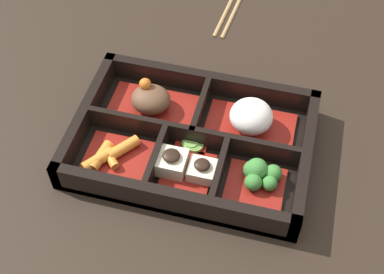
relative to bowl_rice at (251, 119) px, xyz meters
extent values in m
plane|color=black|center=(-0.07, -0.05, -0.03)|extent=(3.00, 3.00, 0.00)
cube|color=black|center=(-0.07, -0.05, -0.03)|extent=(0.32, 0.22, 0.01)
cube|color=black|center=(-0.07, -0.15, -0.01)|extent=(0.32, 0.01, 0.04)
cube|color=black|center=(-0.07, 0.06, -0.01)|extent=(0.32, 0.01, 0.04)
cube|color=black|center=(-0.23, -0.05, -0.01)|extent=(0.01, 0.22, 0.04)
cube|color=black|center=(0.08, -0.05, -0.01)|extent=(0.01, 0.22, 0.04)
cube|color=black|center=(-0.07, -0.05, -0.01)|extent=(0.29, 0.01, 0.04)
cube|color=black|center=(-0.11, -0.10, -0.01)|extent=(0.01, 0.09, 0.04)
cube|color=black|center=(-0.02, -0.10, -0.01)|extent=(0.01, 0.09, 0.04)
cube|color=black|center=(-0.07, 0.00, -0.01)|extent=(0.01, 0.10, 0.04)
cube|color=maroon|center=(-0.15, 0.00, -0.02)|extent=(0.13, 0.08, 0.01)
ellipsoid|color=brown|center=(-0.15, 0.00, 0.00)|extent=(0.06, 0.05, 0.04)
sphere|color=#D1661E|center=(-0.15, 0.01, 0.02)|extent=(0.02, 0.02, 0.02)
cube|color=maroon|center=(0.00, 0.00, -0.02)|extent=(0.13, 0.08, 0.01)
ellipsoid|color=silver|center=(0.00, 0.00, 0.01)|extent=(0.06, 0.06, 0.05)
cube|color=maroon|center=(-0.16, -0.10, -0.02)|extent=(0.09, 0.07, 0.01)
cylinder|color=orange|center=(-0.16, -0.09, -0.01)|extent=(0.04, 0.05, 0.02)
cylinder|color=orange|center=(-0.18, -0.11, -0.01)|extent=(0.02, 0.05, 0.01)
cylinder|color=orange|center=(-0.17, -0.11, -0.01)|extent=(0.03, 0.03, 0.01)
cylinder|color=orange|center=(-0.17, -0.09, -0.01)|extent=(0.04, 0.03, 0.01)
cylinder|color=orange|center=(-0.18, -0.11, -0.01)|extent=(0.04, 0.05, 0.02)
cube|color=maroon|center=(-0.07, -0.10, -0.02)|extent=(0.07, 0.07, 0.01)
cube|color=beige|center=(-0.09, -0.10, -0.01)|extent=(0.04, 0.04, 0.02)
ellipsoid|color=black|center=(-0.09, -0.10, 0.01)|extent=(0.02, 0.02, 0.01)
cube|color=beige|center=(-0.05, -0.10, -0.01)|extent=(0.04, 0.03, 0.02)
ellipsoid|color=black|center=(-0.05, -0.10, 0.00)|extent=(0.02, 0.02, 0.01)
cube|color=maroon|center=(0.02, -0.10, -0.02)|extent=(0.08, 0.07, 0.01)
sphere|color=#387A33|center=(0.02, -0.08, 0.00)|extent=(0.03, 0.03, 0.03)
sphere|color=#387A33|center=(0.04, -0.09, -0.01)|extent=(0.02, 0.02, 0.02)
sphere|color=#387A33|center=(0.02, -0.10, -0.01)|extent=(0.02, 0.02, 0.02)
sphere|color=#387A33|center=(0.02, -0.08, 0.00)|extent=(0.03, 0.03, 0.03)
sphere|color=#387A33|center=(0.04, -0.08, -0.01)|extent=(0.02, 0.02, 0.02)
cube|color=maroon|center=(-0.07, -0.05, -0.02)|extent=(0.04, 0.04, 0.01)
cylinder|color=#75A84C|center=(-0.08, -0.05, -0.01)|extent=(0.03, 0.03, 0.00)
cylinder|color=#75A84C|center=(-0.07, -0.05, -0.01)|extent=(0.02, 0.02, 0.01)
cylinder|color=#75A84C|center=(-0.07, -0.05, -0.01)|extent=(0.02, 0.02, 0.00)
cylinder|color=#75A84C|center=(-0.07, -0.05, -0.01)|extent=(0.02, 0.02, 0.00)
camera|label=1|loc=(0.04, -0.48, 0.56)|focal=50.00mm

